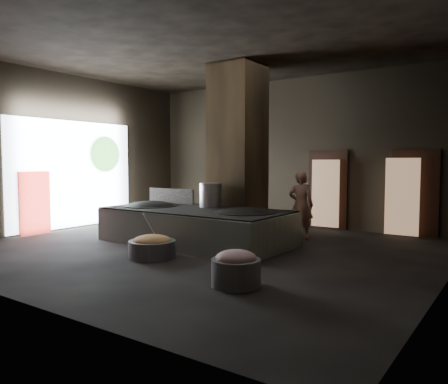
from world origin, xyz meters
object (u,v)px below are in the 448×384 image
Objects in this scene: hearth_platform at (195,227)px; meat_basin at (236,272)px; wok_left at (150,209)px; veg_basin at (152,249)px; wok_right at (244,216)px; cook at (301,205)px; stock_pot at (211,195)px.

hearth_platform is 3.77m from meat_basin.
wok_left is 2.50m from veg_basin.
wok_left reaches higher than wok_right.
wok_right is 2.19m from veg_basin.
wok_right is at bearing 119.95° from meat_basin.
wok_left is at bearing 150.18° from meat_basin.
veg_basin is (0.28, -1.77, -0.22)m from hearth_platform.
cook is (1.86, 1.95, 0.46)m from hearth_platform.
cook is 1.80× the size of veg_basin.
wok_left reaches higher than hearth_platform.
hearth_platform is at bearing -177.88° from wok_right.
wok_right is 0.78× the size of cook.
hearth_platform is 1.80m from veg_basin.
cook is at bearing 75.02° from wok_right.
meat_basin is (2.77, -3.05, -0.91)m from stock_pot.
stock_pot is (0.05, 0.55, 0.73)m from hearth_platform.
cook is (0.51, 1.90, 0.11)m from wok_right.
stock_pot is 0.62× the size of veg_basin.
wok_right is 1.71× the size of meat_basin.
hearth_platform is 2.65× the size of cook.
cook is at bearing 102.15° from meat_basin.
wok_right is (2.80, 0.10, 0.00)m from wok_left.
hearth_platform is 1.49m from wok_left.
veg_basin is (1.73, -1.72, -0.57)m from wok_left.
hearth_platform is 2.74m from cook.
hearth_platform is at bearing 98.98° from veg_basin.
wok_left is at bearing -158.20° from stock_pot.
cook is 4.60m from meat_basin.
wok_right is at bearing 3.45° from hearth_platform.
wok_left is (-1.45, -0.05, 0.35)m from hearth_platform.
wok_right is at bearing 2.05° from wok_left.
meat_basin is at bearing -16.00° from veg_basin.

